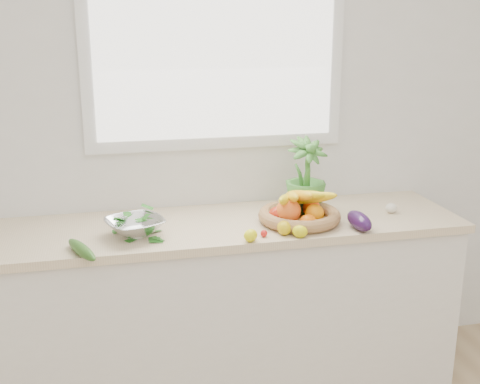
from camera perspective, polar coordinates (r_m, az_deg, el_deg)
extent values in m
cube|color=white|center=(3.05, -2.29, 7.00)|extent=(4.50, 0.02, 2.70)
cube|color=silver|center=(3.05, -1.02, -11.20)|extent=(2.20, 0.58, 0.86)
cube|color=beige|center=(2.88, -1.06, -3.21)|extent=(2.24, 0.62, 0.04)
cube|color=white|center=(3.00, -2.32, 14.53)|extent=(1.30, 0.03, 1.10)
cube|color=white|center=(2.98, -2.25, 14.52)|extent=(1.18, 0.01, 0.98)
sphere|color=#FF6B08|center=(2.74, 6.47, -2.95)|extent=(0.10, 0.10, 0.08)
ellipsoid|color=gold|center=(2.70, 4.22, -3.41)|extent=(0.07, 0.09, 0.06)
ellipsoid|color=#F0EE0D|center=(2.61, 1.01, -4.14)|extent=(0.09, 0.09, 0.05)
ellipsoid|color=yellow|center=(2.67, 5.71, -3.74)|extent=(0.09, 0.09, 0.06)
sphere|color=red|center=(2.82, 3.57, -2.26)|extent=(0.11, 0.11, 0.09)
cube|color=tan|center=(2.80, 5.38, -3.02)|extent=(0.11, 0.06, 0.03)
ellipsoid|color=silver|center=(2.85, 4.90, -2.54)|extent=(0.07, 0.07, 0.05)
ellipsoid|color=silver|center=(2.92, 4.56, -2.15)|extent=(0.06, 0.06, 0.04)
ellipsoid|color=beige|center=(3.09, 14.15, -1.49)|extent=(0.07, 0.07, 0.05)
ellipsoid|color=#2B103D|center=(2.81, 11.24, -2.69)|extent=(0.09, 0.21, 0.08)
ellipsoid|color=#275D1B|center=(2.55, -14.79, -5.31)|extent=(0.15, 0.27, 0.05)
sphere|color=red|center=(2.67, 2.28, -3.94)|extent=(0.03, 0.03, 0.03)
imported|color=#408430|center=(2.96, 6.25, 1.60)|extent=(0.25, 0.25, 0.37)
cylinder|color=#B77C51|center=(2.87, 5.63, -2.75)|extent=(0.39, 0.39, 0.01)
torus|color=tan|center=(2.87, 5.65, -2.23)|extent=(0.46, 0.46, 0.06)
sphere|color=orange|center=(2.81, 4.60, -1.80)|extent=(0.14, 0.14, 0.12)
sphere|color=orange|center=(2.83, 7.07, -2.04)|extent=(0.10, 0.10, 0.09)
sphere|color=#FF4608|center=(2.92, 6.77, -1.46)|extent=(0.10, 0.10, 0.09)
ellipsoid|color=#213115|center=(2.91, 5.05, -1.12)|extent=(0.11, 0.11, 0.12)
ellipsoid|color=yellow|center=(2.81, 4.32, -0.74)|extent=(0.16, 0.25, 0.11)
ellipsoid|color=yellow|center=(2.82, 4.92, -0.46)|extent=(0.08, 0.26, 0.11)
ellipsoid|color=yellow|center=(2.82, 5.58, -0.33)|extent=(0.09, 0.27, 0.11)
ellipsoid|color=yellow|center=(2.84, 6.15, -0.37)|extent=(0.16, 0.25, 0.11)
ellipsoid|color=yellow|center=(2.85, 6.82, -0.56)|extent=(0.23, 0.21, 0.11)
cylinder|color=silver|center=(2.72, -9.90, -3.97)|extent=(0.13, 0.13, 0.02)
imported|color=silver|center=(2.70, -9.94, -3.14)|extent=(0.32, 0.32, 0.06)
ellipsoid|color=#246A1A|center=(2.69, -9.98, -2.39)|extent=(0.24, 0.24, 0.08)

